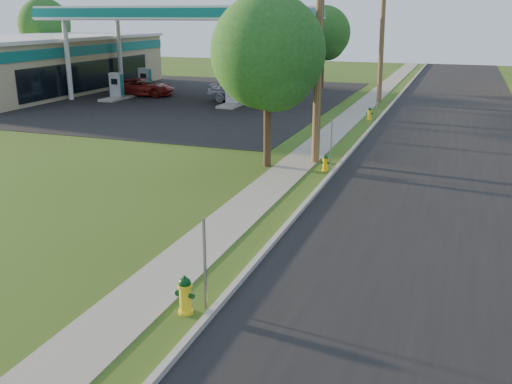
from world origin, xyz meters
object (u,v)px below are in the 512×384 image
hydrant_mid (325,163)px  car_red (143,87)px  price_pylon (269,24)px  hydrant_near (185,295)px  fuel_pump_nw (117,89)px  fuel_pump_se (253,88)px  car_silver (242,90)px  tree_back (45,26)px  utility_pole_far (382,31)px  tree_lot (324,35)px  tree_verge (270,57)px  fuel_pump_sw (145,83)px  hydrant_far (369,114)px  utility_pole_mid (319,39)px  fuel_pump_ne (233,95)px

hydrant_mid → car_red: (-17.81, 16.51, 0.34)m
price_pylon → hydrant_near: bearing=-76.6°
fuel_pump_nw → fuel_pump_se: 9.85m
car_silver → tree_back: bearing=72.1°
utility_pole_far → hydrant_mid: size_ratio=14.33×
car_red → hydrant_near: bearing=-155.6°
utility_pole_far → hydrant_mid: bearing=-87.9°
fuel_pump_se → hydrant_mid: 20.62m
fuel_pump_se → car_silver: (-0.01, -2.26, 0.11)m
hydrant_near → tree_lot: bearing=99.1°
fuel_pump_nw → tree_lot: tree_lot is taller
fuel_pump_se → tree_lot: bearing=66.2°
utility_pole_far → tree_lot: bearing=129.7°
car_red → utility_pole_far: bearing=-88.4°
fuel_pump_se → tree_verge: 20.07m
utility_pole_far → tree_verge: bearing=-94.7°
price_pylon → car_silver: 11.47m
fuel_pump_se → tree_lot: tree_lot is taller
tree_verge → car_red: size_ratio=1.40×
price_pylon → tree_verge: bearing=-71.3°
tree_lot → car_red: size_ratio=1.38×
price_pylon → tree_back: (-28.80, 18.61, -0.66)m
fuel_pump_sw → tree_lot: (12.38, 7.65, 3.54)m
tree_back → hydrant_far: tree_back is taller
tree_back → fuel_pump_nw: bearing=-36.9°
tree_back → car_silver: tree_back is taller
tree_verge → car_silver: size_ratio=1.38×
utility_pole_far → car_red: (-17.11, -2.73, -4.14)m
hydrant_near → utility_pole_mid: bearing=92.4°
price_pylon → utility_pole_mid: bearing=-54.7°
hydrant_near → car_red: 33.44m
tree_lot → car_silver: 11.02m
fuel_pump_nw → tree_back: bearing=143.1°
fuel_pump_se → hydrant_near: fuel_pump_se is taller
car_red → tree_lot: bearing=-58.5°
fuel_pump_nw → tree_back: tree_back is taller
fuel_pump_sw → tree_verge: bearing=-48.4°
hydrant_near → tree_verge: bearing=100.2°
fuel_pump_sw → tree_back: tree_back is taller
tree_verge → hydrant_far: size_ratio=8.94×
fuel_pump_se → hydrant_mid: bearing=-62.2°
fuel_pump_ne → fuel_pump_se: same height
fuel_pump_nw → car_silver: size_ratio=0.66×
fuel_pump_ne → tree_back: 26.58m
fuel_pump_ne → car_red: 8.52m
fuel_pump_sw → hydrant_far: bearing=-18.8°
fuel_pump_ne → hydrant_near: 27.79m
fuel_pump_se → tree_back: 25.17m
tree_back → hydrant_near: tree_back is taller
fuel_pump_nw → utility_pole_far: bearing=15.6°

